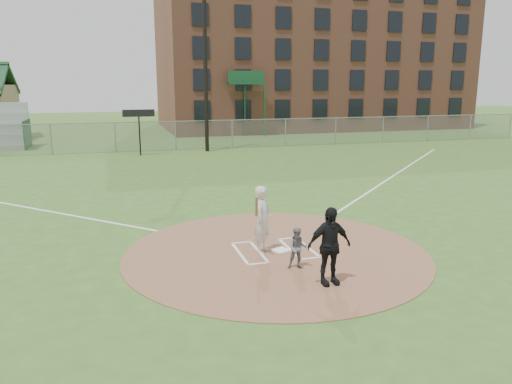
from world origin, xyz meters
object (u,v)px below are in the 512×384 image
object	(u,v)px
umpire	(329,246)
batter_at_plate	(263,219)
catcher	(298,248)
home_plate	(281,250)

from	to	relation	value
umpire	batter_at_plate	xyz separation A→B (m)	(-0.82, 2.55, 0.01)
catcher	umpire	bearing A→B (deg)	-58.14
catcher	batter_at_plate	size ratio (longest dim) A/B	0.57
catcher	umpire	size ratio (longest dim) A/B	0.58
home_plate	umpire	bearing A→B (deg)	-83.03
umpire	batter_at_plate	distance (m)	2.68
home_plate	catcher	bearing A→B (deg)	-91.19
batter_at_plate	catcher	bearing A→B (deg)	-71.08
home_plate	umpire	xyz separation A→B (m)	(0.31, -2.52, 0.91)
umpire	home_plate	bearing A→B (deg)	94.17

